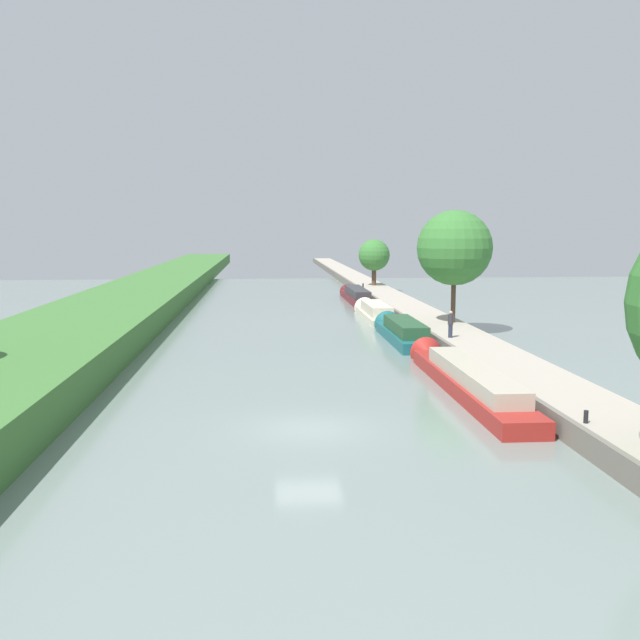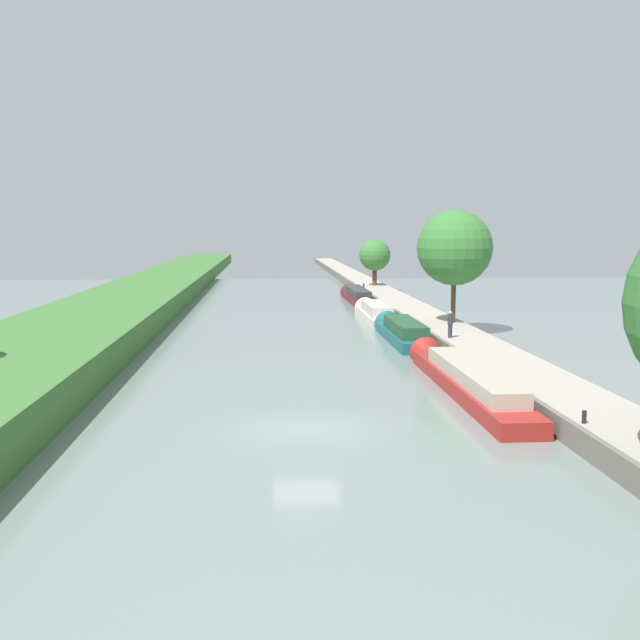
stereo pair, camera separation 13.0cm
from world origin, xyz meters
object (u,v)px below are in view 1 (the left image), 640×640
object	(u,v)px
narrowboat_red	(465,378)
narrowboat_teal	(401,331)
narrowboat_maroon	(356,295)
mooring_bollard_far	(363,285)
mooring_bollard_near	(586,417)
narrowboat_cream	(374,312)
person_walking	(451,324)

from	to	relation	value
narrowboat_red	narrowboat_teal	world-z (taller)	narrowboat_teal
narrowboat_maroon	mooring_bollard_far	xyz separation A→B (m)	(1.69, 6.63, 0.48)
narrowboat_teal	narrowboat_maroon	distance (m)	25.90
narrowboat_teal	mooring_bollard_far	xyz separation A→B (m)	(1.86, 32.53, 0.47)
narrowboat_teal	mooring_bollard_far	size ratio (longest dim) A/B	25.50
narrowboat_teal	mooring_bollard_near	xyz separation A→B (m)	(1.86, -23.92, 0.47)
narrowboat_red	narrowboat_cream	distance (m)	26.71
mooring_bollard_near	narrowboat_teal	bearing A→B (deg)	94.46
narrowboat_teal	person_walking	xyz separation A→B (m)	(2.16, -4.57, 1.12)
person_walking	narrowboat_red	bearing A→B (deg)	-101.10
narrowboat_cream	mooring_bollard_far	distance (m)	20.97
narrowboat_cream	narrowboat_maroon	world-z (taller)	narrowboat_maroon
narrowboat_teal	person_walking	world-z (taller)	person_walking
narrowboat_red	mooring_bollard_far	bearing A→B (deg)	87.88
mooring_bollard_far	narrowboat_maroon	bearing A→B (deg)	-104.29
narrowboat_cream	mooring_bollard_near	bearing A→B (deg)	-86.85
narrowboat_maroon	narrowboat_teal	bearing A→B (deg)	-90.39
narrowboat_teal	mooring_bollard_far	distance (m)	32.59
narrowboat_cream	mooring_bollard_near	xyz separation A→B (m)	(1.96, -35.58, 0.53)
mooring_bollard_far	mooring_bollard_near	bearing A→B (deg)	-90.00
narrowboat_teal	mooring_bollard_near	bearing A→B (deg)	-85.54
narrowboat_teal	narrowboat_cream	size ratio (longest dim) A/B	1.01
person_walking	mooring_bollard_far	distance (m)	37.11
narrowboat_teal	mooring_bollard_near	size ratio (longest dim) A/B	25.50
narrowboat_teal	person_walking	size ratio (longest dim) A/B	6.91
narrowboat_cream	person_walking	world-z (taller)	person_walking
person_walking	mooring_bollard_far	xyz separation A→B (m)	(-0.30, 37.10, -0.65)
mooring_bollard_far	narrowboat_cream	bearing A→B (deg)	-95.36
narrowboat_maroon	person_walking	bearing A→B (deg)	-86.27
narrowboat_maroon	narrowboat_cream	bearing A→B (deg)	-91.09
person_walking	mooring_bollard_near	world-z (taller)	person_walking
narrowboat_cream	narrowboat_maroon	distance (m)	14.24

